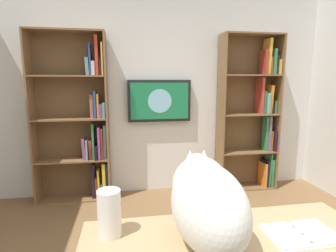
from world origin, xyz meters
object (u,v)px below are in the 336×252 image
open_binder (302,234)px  coffee_mug (231,211)px  cat (206,199)px  wall_mounted_tv (159,101)px  bookshelf_left (254,114)px  paper_towel_roll (109,213)px  bookshelf_right (81,123)px

open_binder → coffee_mug: 0.34m
open_binder → cat: bearing=-5.5°
wall_mounted_tv → bookshelf_left: bearing=176.5°
cat → paper_towel_roll: size_ratio=3.07×
paper_towel_roll → wall_mounted_tv: bearing=-103.4°
bookshelf_right → coffee_mug: bookshelf_right is taller
wall_mounted_tv → coffee_mug: 2.27m
bookshelf_left → coffee_mug: (1.23, 2.15, -0.24)m
bookshelf_right → paper_towel_roll: bearing=101.7°
open_binder → paper_towel_roll: size_ratio=1.46×
bookshelf_left → coffee_mug: bearing=60.2°
bookshelf_left → paper_towel_roll: size_ratio=9.34×
bookshelf_left → paper_towel_roll: 2.89m
bookshelf_right → coffee_mug: size_ratio=21.80×
cat → coffee_mug: (-0.20, -0.16, -0.15)m
bookshelf_right → open_binder: 2.73m
bookshelf_right → paper_towel_roll: (-0.46, 2.20, -0.11)m
cat → paper_towel_roll: (0.44, -0.11, -0.09)m
cat → coffee_mug: size_ratio=7.25×
open_binder → bookshelf_left: bearing=-112.2°
bookshelf_left → wall_mounted_tv: bearing=-3.5°
open_binder → wall_mounted_tv: bearing=-81.6°
wall_mounted_tv → paper_towel_roll: size_ratio=3.68×
bookshelf_right → open_binder: size_ratio=6.33×
open_binder → paper_towel_roll: bearing=-9.6°
bookshelf_left → coffee_mug: size_ratio=22.07×
wall_mounted_tv → coffee_mug: (-0.09, 2.23, -0.44)m
bookshelf_left → bookshelf_right: bearing=-0.0°
cat → coffee_mug: cat is taller
wall_mounted_tv → coffee_mug: wall_mounted_tv is taller
bookshelf_right → open_binder: (-1.36, 2.36, -0.21)m
bookshelf_left → coffee_mug: 2.49m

